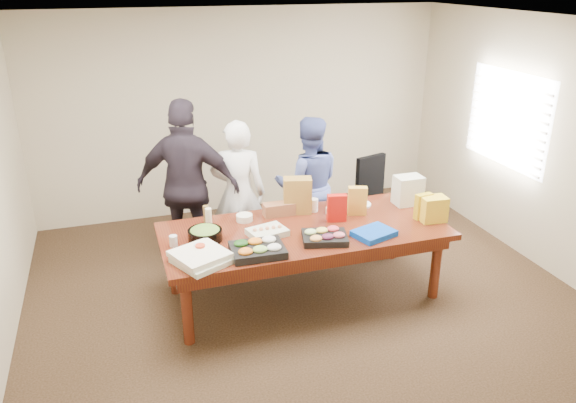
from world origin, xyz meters
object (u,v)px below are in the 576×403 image
object	(u,v)px
office_chair	(376,204)
person_right	(308,185)
salad_bowl	(205,235)
conference_table	(304,262)
person_center	(238,193)
sheet_cake	(267,232)

from	to	relation	value
office_chair	person_right	size ratio (longest dim) A/B	0.62
person_right	salad_bowl	size ratio (longest dim) A/B	4.99
conference_table	office_chair	bearing A→B (deg)	35.93
conference_table	office_chair	xyz separation A→B (m)	(1.24, 0.90, 0.13)
conference_table	person_center	distance (m)	1.12
sheet_cake	office_chair	bearing A→B (deg)	16.50
salad_bowl	sheet_cake	bearing A→B (deg)	-7.87
conference_table	salad_bowl	xyz separation A→B (m)	(-0.97, 0.05, 0.43)
conference_table	office_chair	size ratio (longest dim) A/B	2.80
office_chair	person_center	xyz separation A→B (m)	(-1.68, 0.03, 0.33)
conference_table	sheet_cake	xyz separation A→B (m)	(-0.39, -0.03, 0.41)
person_right	person_center	bearing A→B (deg)	17.02
conference_table	sheet_cake	distance (m)	0.56
sheet_cake	salad_bowl	bearing A→B (deg)	158.90
person_center	person_right	distance (m)	0.85
sheet_cake	person_center	bearing A→B (deg)	80.05
person_center	sheet_cake	xyz separation A→B (m)	(0.05, -0.96, -0.05)
person_center	conference_table	bearing A→B (deg)	133.23
office_chair	person_right	xyz separation A→B (m)	(-0.84, 0.10, 0.31)
person_center	salad_bowl	size ratio (longest dim) A/B	5.13
office_chair	person_right	bearing A→B (deg)	157.11
conference_table	person_right	size ratio (longest dim) A/B	1.74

